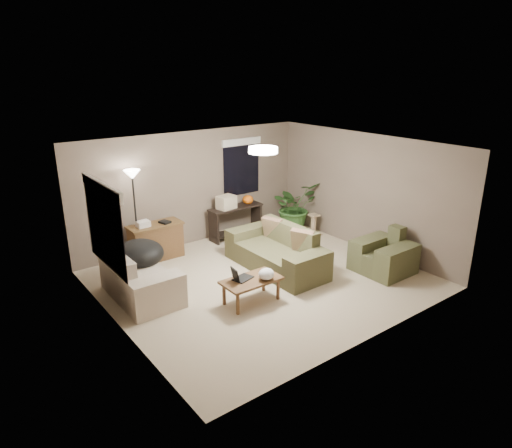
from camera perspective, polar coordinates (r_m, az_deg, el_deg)
room_shell at (r=8.15m, az=0.85°, el=0.96°), size 5.50×5.50×5.50m
main_sofa at (r=9.00m, az=2.68°, el=-3.75°), size 0.95×2.20×0.85m
throw_pillows at (r=9.03m, az=3.96°, el=-1.29°), size 0.39×1.40×0.47m
loveseat at (r=8.12m, az=-14.33°, el=-7.02°), size 0.90×1.60×0.85m
armchair at (r=9.20m, az=15.68°, el=-3.96°), size 0.95×1.00×0.85m
coffee_table at (r=7.71m, az=-0.59°, el=-7.33°), size 1.00×0.55×0.42m
laptop at (r=7.64m, az=-2.06°, el=-6.59°), size 0.40×0.31×0.24m
plastic_bag at (r=7.64m, az=1.30°, el=-6.27°), size 0.29×0.27×0.19m
desk at (r=9.62m, az=-12.38°, el=-2.12°), size 1.10×0.50×0.75m
desk_papers at (r=9.41m, az=-13.39°, el=0.06°), size 0.70×0.28×0.12m
console_table at (r=10.55m, az=-2.55°, el=0.57°), size 1.30×0.40×0.75m
pumpkin at (r=10.62m, az=-1.03°, el=3.07°), size 0.27×0.27×0.21m
cardboard_box at (r=10.28m, az=-3.73°, el=2.74°), size 0.44×0.36×0.30m
papasan_chair at (r=8.64m, az=-14.36°, el=-4.14°), size 0.92×0.92×0.80m
floor_lamp at (r=9.18m, az=-15.11°, el=4.64°), size 0.32×0.32×1.91m
ceiling_fixture at (r=7.86m, az=0.89°, el=9.23°), size 0.50×0.50×0.10m
houseplant at (r=11.05m, az=4.78°, el=1.55°), size 1.07×1.19×0.93m
cat_scratching_post at (r=10.86m, az=7.21°, el=-0.25°), size 0.32×0.32×0.50m
window_left at (r=7.01m, az=-18.59°, el=1.47°), size 0.05×1.56×1.33m
window_back at (r=10.70m, az=-1.83°, el=8.32°), size 1.06×0.05×1.33m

